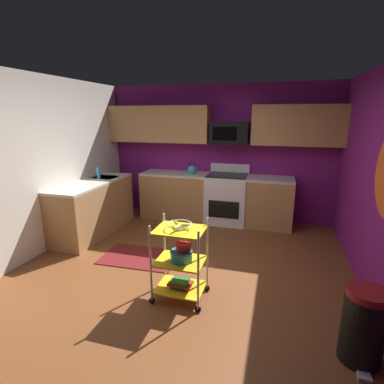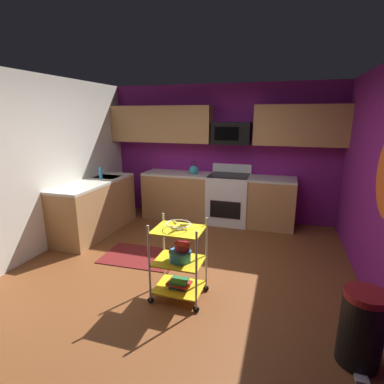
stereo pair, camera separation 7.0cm
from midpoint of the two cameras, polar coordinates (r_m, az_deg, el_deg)
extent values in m
cube|color=brown|center=(4.07, -1.68, -15.51)|extent=(4.40, 4.80, 0.04)
cube|color=#751970|center=(5.92, 5.89, 7.47)|extent=(4.52, 0.06, 2.60)
cube|color=silver|center=(4.80, -27.95, 4.22)|extent=(0.06, 4.80, 2.60)
cube|color=#B27F4C|center=(5.78, 5.02, -1.41)|extent=(2.90, 0.60, 0.88)
cube|color=beige|center=(5.67, 5.12, 3.07)|extent=(2.90, 0.60, 0.04)
cube|color=#B27F4C|center=(5.47, -17.64, -2.95)|extent=(0.60, 1.75, 0.88)
cube|color=beige|center=(5.36, -18.01, 1.75)|extent=(0.60, 1.75, 0.04)
cube|color=#B7BABC|center=(5.71, -15.56, 2.07)|extent=(0.44, 0.36, 0.16)
cube|color=white|center=(5.73, 7.37, -1.40)|extent=(0.76, 0.64, 0.92)
cube|color=black|center=(5.45, 6.73, -3.41)|extent=(0.56, 0.01, 0.32)
cube|color=white|center=(5.89, 8.03, 4.50)|extent=(0.76, 0.06, 0.18)
cube|color=black|center=(5.62, 7.52, 3.21)|extent=(0.72, 0.60, 0.02)
cube|color=#B27F4C|center=(6.04, -5.68, 12.84)|extent=(2.04, 0.33, 0.70)
cube|color=#B27F4C|center=(5.58, 20.38, 11.90)|extent=(1.56, 0.33, 0.70)
cube|color=black|center=(5.63, 7.98, 11.13)|extent=(0.70, 0.38, 0.40)
cube|color=black|center=(5.45, 7.00, 11.05)|extent=(0.44, 0.01, 0.24)
cylinder|color=silver|center=(3.29, -7.58, -13.58)|extent=(0.02, 0.02, 0.88)
cylinder|color=black|center=(3.52, -7.33, -19.92)|extent=(0.07, 0.02, 0.07)
cylinder|color=silver|center=(3.13, 1.50, -15.03)|extent=(0.02, 0.02, 0.88)
cylinder|color=black|center=(3.37, 1.45, -21.56)|extent=(0.07, 0.02, 0.07)
cylinder|color=silver|center=(3.63, -4.84, -10.72)|extent=(0.02, 0.02, 0.88)
cylinder|color=black|center=(3.84, -4.69, -16.67)|extent=(0.07, 0.02, 0.07)
cylinder|color=silver|center=(3.48, 3.38, -11.82)|extent=(0.02, 0.02, 0.88)
cylinder|color=black|center=(3.70, 3.27, -17.95)|extent=(0.07, 0.02, 0.07)
cube|color=yellow|center=(3.55, -1.88, -17.84)|extent=(0.53, 0.42, 0.02)
cube|color=yellow|center=(3.38, -1.93, -13.11)|extent=(0.53, 0.42, 0.02)
cube|color=yellow|center=(3.23, -1.98, -7.28)|extent=(0.53, 0.42, 0.02)
torus|color=silver|center=(3.20, -1.99, -6.13)|extent=(0.27, 0.27, 0.01)
cylinder|color=silver|center=(3.22, -1.98, -6.97)|extent=(0.12, 0.12, 0.02)
ellipsoid|color=yellow|center=(3.21, -1.09, -6.39)|extent=(0.17, 0.09, 0.04)
ellipsoid|color=yellow|center=(3.25, -2.41, -6.11)|extent=(0.15, 0.14, 0.04)
ellipsoid|color=yellow|center=(3.17, -2.47, -6.66)|extent=(0.08, 0.17, 0.04)
cylinder|color=#338CBF|center=(3.35, -1.69, -12.19)|extent=(0.24, 0.24, 0.11)
torus|color=#338CBF|center=(3.33, -1.70, -11.36)|extent=(0.25, 0.25, 0.01)
cylinder|color=maroon|center=(3.33, -1.28, -10.49)|extent=(0.17, 0.17, 0.08)
torus|color=maroon|center=(3.31, -1.28, -9.89)|extent=(0.18, 0.18, 0.01)
cube|color=#1E4C8C|center=(3.53, -1.88, -17.49)|extent=(0.22, 0.17, 0.03)
cube|color=#B22626|center=(3.52, -1.89, -17.11)|extent=(0.27, 0.20, 0.02)
cube|color=#26723F|center=(3.51, -1.89, -16.74)|extent=(0.20, 0.17, 0.03)
sphere|color=teal|center=(5.76, 0.69, 4.24)|extent=(0.18, 0.18, 0.18)
sphere|color=black|center=(5.75, 0.69, 5.10)|extent=(0.03, 0.03, 0.03)
cone|color=teal|center=(5.74, 1.47, 4.38)|extent=(0.09, 0.04, 0.06)
torus|color=black|center=(5.74, 0.69, 5.34)|extent=(0.12, 0.01, 0.12)
cylinder|color=#2D8CBF|center=(5.56, -16.80, 3.53)|extent=(0.06, 0.06, 0.20)
cylinder|color=black|center=(3.05, 30.30, -22.05)|extent=(0.34, 0.34, 0.60)
cylinder|color=maroon|center=(2.87, 31.17, -16.67)|extent=(0.33, 0.33, 0.06)
cube|color=#B2B2B7|center=(3.06, 30.49, -28.69)|extent=(0.10, 0.08, 0.03)
cube|color=maroon|center=(4.52, -9.37, -12.12)|extent=(1.12, 0.74, 0.01)
camera|label=1|loc=(0.04, -89.48, 0.14)|focal=27.76mm
camera|label=2|loc=(0.04, 90.52, -0.14)|focal=27.76mm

